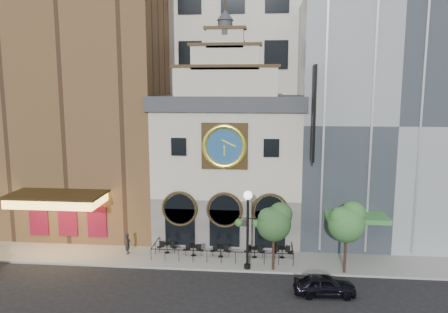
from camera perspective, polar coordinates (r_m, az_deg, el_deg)
ground at (r=32.27m, az=-0.60°, el=-14.80°), size 120.00×120.00×0.00m
sidewalk at (r=34.53m, az=-0.15°, el=-13.02°), size 44.00×5.00×0.15m
clock_building at (r=37.85m, az=0.64°, el=-0.63°), size 12.60×8.78×18.65m
theater_building at (r=42.50m, az=-17.02°, el=8.05°), size 14.00×15.60×25.00m
retail_building at (r=40.66m, az=19.54°, el=4.43°), size 14.00×14.40×20.00m
office_tower at (r=49.94m, az=1.90°, el=17.04°), size 20.00×16.00×40.00m
cafe_railing at (r=34.34m, az=-0.15°, el=-12.21°), size 10.60×2.60×0.90m
bistro_0 at (r=35.30m, az=-7.44°, el=-11.66°), size 1.58×0.68×0.90m
bistro_1 at (r=34.54m, az=-4.02°, el=-12.08°), size 1.58×0.68×0.90m
bistro_2 at (r=34.25m, az=-0.45°, el=-12.24°), size 1.58×0.68×0.90m
bistro_3 at (r=34.20m, az=4.00°, el=-12.30°), size 1.58×0.68×0.90m
bistro_4 at (r=34.38m, az=7.60°, el=-12.24°), size 1.58×0.68×0.90m
car_right at (r=29.45m, az=13.01°, el=-16.07°), size 3.97×1.75×1.33m
pedestrian at (r=35.52m, az=-12.44°, el=-11.02°), size 0.44×0.64×1.69m
lamppost at (r=31.22m, az=3.11°, el=-8.41°), size 1.83×0.65×5.72m
tree_left at (r=31.21m, az=6.61°, el=-8.40°), size 2.53×2.44×4.87m
tree_right at (r=31.68m, az=15.78°, el=-8.14°), size 2.64×2.54×5.08m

